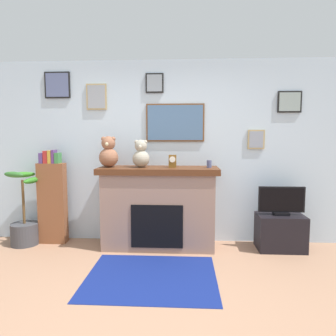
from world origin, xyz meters
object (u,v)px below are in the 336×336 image
at_px(candle_jar, 209,164).
at_px(fireplace, 159,207).
at_px(television, 281,201).
at_px(potted_plant, 25,224).
at_px(mantel_clock, 173,161).
at_px(tv_stand, 280,232).
at_px(teddy_bear_cream, 109,153).
at_px(bookshelf, 52,200).
at_px(teddy_bear_grey, 141,155).

bearing_deg(candle_jar, fireplace, 178.51).
relative_size(television, candle_jar, 6.03).
relative_size(potted_plant, mantel_clock, 6.19).
bearing_deg(television, tv_stand, 90.00).
height_order(candle_jar, teddy_bear_cream, teddy_bear_cream).
distance_m(television, mantel_clock, 1.55).
relative_size(fireplace, bookshelf, 1.21).
height_order(bookshelf, candle_jar, bookshelf).
distance_m(fireplace, candle_jar, 0.91).
bearing_deg(bookshelf, mantel_clock, -3.06).
height_order(fireplace, tv_stand, fireplace).
xyz_separation_m(teddy_bear_cream, teddy_bear_grey, (0.44, 0.00, -0.02)).
bearing_deg(teddy_bear_cream, mantel_clock, -0.04).
height_order(teddy_bear_cream, teddy_bear_grey, teddy_bear_cream).
bearing_deg(bookshelf, television, -1.83).
xyz_separation_m(candle_jar, teddy_bear_cream, (-1.36, -0.00, 0.14)).
bearing_deg(fireplace, television, -0.99).
xyz_separation_m(television, teddy_bear_grey, (-1.89, 0.01, 0.61)).
xyz_separation_m(fireplace, mantel_clock, (0.19, -0.02, 0.63)).
relative_size(potted_plant, teddy_bear_cream, 2.50).
height_order(fireplace, bookshelf, bookshelf).
relative_size(bookshelf, candle_jar, 13.24).
distance_m(bookshelf, teddy_bear_cream, 1.09).
relative_size(fireplace, teddy_bear_grey, 4.31).
height_order(bookshelf, television, bookshelf).
bearing_deg(tv_stand, teddy_bear_cream, 179.78).
distance_m(tv_stand, teddy_bear_grey, 2.15).
height_order(fireplace, mantel_clock, mantel_clock).
distance_m(television, candle_jar, 1.09).
height_order(candle_jar, mantel_clock, mantel_clock).
bearing_deg(tv_stand, mantel_clock, 179.68).
bearing_deg(potted_plant, mantel_clock, 0.46).
height_order(fireplace, candle_jar, candle_jar).
relative_size(fireplace, potted_plant, 1.54).
bearing_deg(bookshelf, teddy_bear_grey, -4.03).
xyz_separation_m(potted_plant, teddy_bear_cream, (1.22, 0.02, 1.00)).
xyz_separation_m(tv_stand, teddy_bear_grey, (-1.89, 0.01, 1.04)).
bearing_deg(teddy_bear_cream, candle_jar, 0.02).
relative_size(mantel_clock, teddy_bear_grey, 0.45).
xyz_separation_m(fireplace, tv_stand, (1.65, -0.03, -0.32)).
bearing_deg(bookshelf, fireplace, -2.73).
bearing_deg(potted_plant, candle_jar, 0.40).
distance_m(television, teddy_bear_grey, 1.98).
relative_size(fireplace, candle_jar, 16.03).
bearing_deg(teddy_bear_cream, television, -0.25).
height_order(potted_plant, mantel_clock, mantel_clock).
distance_m(mantel_clock, teddy_bear_cream, 0.88).
relative_size(tv_stand, teddy_bear_cream, 1.46).
distance_m(mantel_clock, teddy_bear_grey, 0.44).
distance_m(fireplace, potted_plant, 1.92).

